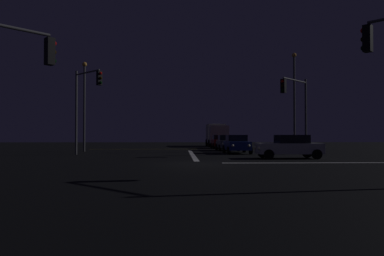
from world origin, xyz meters
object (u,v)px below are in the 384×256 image
(sedan_blue, at_px, (237,144))
(sedan_silver_crossing, at_px, (289,146))
(traffic_signal_ne, at_px, (297,101))
(traffic_signal_nw, at_px, (85,96))
(box_truck, at_px, (216,134))
(sedan_red, at_px, (220,142))
(streetlamp_left_near, at_px, (84,100))
(streetlamp_right_near, at_px, (294,95))
(sedan_gray, at_px, (227,143))

(sedan_blue, bearing_deg, sedan_silver_crossing, -71.22)
(traffic_signal_ne, bearing_deg, traffic_signal_nw, 179.48)
(sedan_blue, distance_m, box_truck, 19.57)
(sedan_silver_crossing, bearing_deg, box_truck, 94.71)
(sedan_red, bearing_deg, traffic_signal_nw, -130.24)
(streetlamp_left_near, bearing_deg, sedan_silver_crossing, -33.28)
(sedan_red, height_order, sedan_silver_crossing, same)
(box_truck, relative_size, traffic_signal_nw, 1.24)
(sedan_blue, xyz_separation_m, streetlamp_right_near, (6.12, 3.56, 4.62))
(sedan_blue, distance_m, traffic_signal_ne, 6.14)
(traffic_signal_nw, bearing_deg, box_truck, 60.77)
(sedan_silver_crossing, height_order, traffic_signal_nw, traffic_signal_nw)
(sedan_blue, height_order, streetlamp_right_near, streetlamp_right_near)
(traffic_signal_nw, bearing_deg, sedan_red, 49.76)
(sedan_red, relative_size, streetlamp_left_near, 0.51)
(sedan_silver_crossing, relative_size, streetlamp_left_near, 0.51)
(box_truck, bearing_deg, sedan_gray, -91.32)
(box_truck, bearing_deg, sedan_silver_crossing, -85.29)
(sedan_blue, xyz_separation_m, sedan_gray, (-0.10, 5.61, 0.00))
(box_truck, bearing_deg, traffic_signal_ne, -79.59)
(traffic_signal_nw, bearing_deg, streetlamp_left_near, 105.05)
(traffic_signal_nw, height_order, streetlamp_left_near, streetlamp_left_near)
(sedan_gray, distance_m, traffic_signal_ne, 10.05)
(traffic_signal_nw, bearing_deg, streetlamp_right_near, 18.60)
(sedan_gray, bearing_deg, traffic_signal_nw, -145.78)
(sedan_gray, relative_size, streetlamp_left_near, 0.51)
(streetlamp_right_near, height_order, streetlamp_left_near, streetlamp_right_near)
(traffic_signal_ne, xyz_separation_m, streetlamp_right_near, (1.80, 6.30, 1.21))
(sedan_silver_crossing, xyz_separation_m, traffic_signal_nw, (-14.58, 4.50, 3.74))
(traffic_signal_nw, relative_size, streetlamp_left_near, 0.79)
(streetlamp_left_near, bearing_deg, sedan_red, 30.52)
(box_truck, bearing_deg, traffic_signal_nw, -119.23)
(sedan_red, relative_size, streetlamp_right_near, 0.46)
(sedan_silver_crossing, height_order, streetlamp_right_near, streetlamp_right_near)
(sedan_blue, relative_size, box_truck, 0.52)
(box_truck, xyz_separation_m, sedan_silver_crossing, (2.19, -26.64, -0.91))
(sedan_gray, xyz_separation_m, box_truck, (0.32, 13.93, 0.91))
(sedan_blue, xyz_separation_m, traffic_signal_nw, (-12.17, -2.59, 3.74))
(sedan_red, bearing_deg, sedan_blue, -89.39)
(sedan_red, distance_m, traffic_signal_ne, 15.43)
(streetlamp_left_near, bearing_deg, traffic_signal_nw, -74.95)
(box_truck, height_order, streetlamp_left_near, streetlamp_left_near)
(sedan_blue, xyz_separation_m, sedan_silver_crossing, (2.41, -7.10, 0.00))
(sedan_silver_crossing, distance_m, streetlamp_right_near, 12.19)
(sedan_red, xyz_separation_m, traffic_signal_ne, (4.44, -14.38, 3.41))
(streetlamp_right_near, bearing_deg, traffic_signal_nw, -161.40)
(sedan_blue, relative_size, sedan_red, 1.00)
(sedan_blue, distance_m, traffic_signal_nw, 12.99)
(sedan_blue, height_order, traffic_signal_nw, traffic_signal_nw)
(sedan_blue, distance_m, streetlamp_left_near, 14.85)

